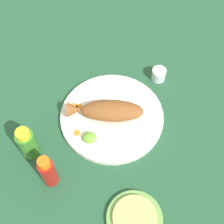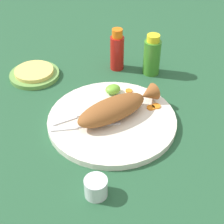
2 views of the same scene
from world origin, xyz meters
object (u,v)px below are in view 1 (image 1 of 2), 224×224
fork_far (133,131)px  hot_sauce_bottle_green (28,144)px  main_plate (112,117)px  fork_near (138,120)px  fried_fish (108,111)px  salt_cup (159,75)px  tortilla_plate (134,219)px  hot_sauce_bottle_red (48,172)px

fork_far → hot_sauce_bottle_green: 0.33m
main_plate → fork_near: 0.09m
fried_fish → salt_cup: size_ratio=4.97×
fork_near → fork_far: same height
tortilla_plate → hot_sauce_bottle_red: bearing=161.2°
fork_far → hot_sauce_bottle_green: hot_sauce_bottle_green is taller
salt_cup → tortilla_plate: bearing=-95.4°
main_plate → hot_sauce_bottle_red: 0.29m
fried_fish → tortilla_plate: size_ratio=1.60×
hot_sauce_bottle_red → tortilla_plate: bearing=-18.8°
fried_fish → hot_sauce_bottle_red: size_ratio=1.81×
fried_fish → salt_cup: 0.25m
hot_sauce_bottle_red → tortilla_plate: size_ratio=0.88×
fork_near → tortilla_plate: fork_near is taller
main_plate → hot_sauce_bottle_red: bearing=-123.5°
hot_sauce_bottle_red → tortilla_plate: (0.26, -0.09, -0.06)m
fried_fish → fork_near: fried_fish is taller
fork_far → salt_cup: bearing=74.5°
fried_fish → fork_near: 0.11m
fork_near → hot_sauce_bottle_red: 0.34m
fried_fish → tortilla_plate: 0.35m
hot_sauce_bottle_red → salt_cup: hot_sauce_bottle_red is taller
fork_near → hot_sauce_bottle_green: bearing=-134.0°
fork_near → fork_far: size_ratio=0.95×
tortilla_plate → salt_cup: bearing=84.6°
main_plate → hot_sauce_bottle_red: size_ratio=2.47×
main_plate → hot_sauce_bottle_green: hot_sauce_bottle_green is taller
fried_fish → tortilla_plate: fried_fish is taller
hot_sauce_bottle_red → hot_sauce_bottle_green: (-0.08, 0.08, -0.00)m
main_plate → fork_far: 0.09m
fork_far → hot_sauce_bottle_green: size_ratio=1.36×
fork_far → hot_sauce_bottle_green: bearing=-159.5°
main_plate → salt_cup: salt_cup is taller
fork_far → fork_near: bearing=72.6°
fried_fish → fork_near: bearing=-9.0°
salt_cup → tortilla_plate: size_ratio=0.32×
fried_fish → fork_far: (0.09, -0.05, -0.03)m
fried_fish → fork_far: size_ratio=1.38×
hot_sauce_bottle_green → hot_sauce_bottle_red: bearing=-44.9°
tortilla_plate → fork_near: bearing=92.2°
fried_fish → hot_sauce_bottle_red: hot_sauce_bottle_red is taller
fried_fish → hot_sauce_bottle_green: 0.28m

